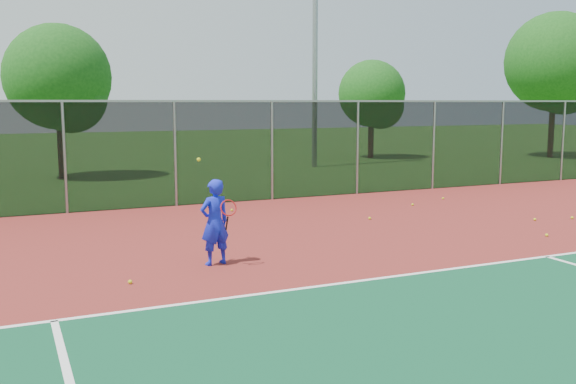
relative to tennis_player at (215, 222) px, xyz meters
name	(u,v)px	position (x,y,z in m)	size (l,w,h in m)	color
court_apron	(503,282)	(4.03, -3.08, -0.81)	(30.00, 20.00, 0.02)	maroon
fence_back	(272,149)	(4.03, 6.92, 0.75)	(30.00, 0.06, 3.03)	black
tennis_player	(215,222)	(0.00, 0.00, 0.00)	(0.65, 0.66, 1.98)	#1623D7
practice_ball_0	(443,198)	(8.83, 4.75, -0.76)	(0.07, 0.07, 0.07)	#C5CF18
practice_ball_1	(130,282)	(-1.68, -0.66, -0.76)	(0.07, 0.07, 0.07)	#C5CF18
practice_ball_2	(413,205)	(7.26, 4.13, -0.76)	(0.07, 0.07, 0.07)	#C5CF18
practice_ball_3	(572,218)	(9.76, 0.69, -0.76)	(0.07, 0.07, 0.07)	#C5CF18
practice_ball_5	(535,219)	(8.71, 0.90, -0.76)	(0.07, 0.07, 0.07)	#C5CF18
practice_ball_6	(370,218)	(4.99, 2.75, -0.76)	(0.07, 0.07, 0.07)	#C5CF18
practice_ball_7	(547,235)	(7.50, -0.66, -0.76)	(0.07, 0.07, 0.07)	#C5CF18
practice_ball_8	(232,210)	(2.18, 5.36, -0.76)	(0.07, 0.07, 0.07)	#C5CF18
floodlight_n	(315,12)	(9.72, 15.45, 6.20)	(0.90, 0.40, 12.47)	gray
tree_back_left	(61,82)	(-1.25, 15.38, 2.94)	(4.08, 4.08, 5.99)	#321C12
tree_back_mid	(374,97)	(14.68, 18.38, 2.45)	(3.54, 3.54, 5.20)	#321C12
tree_back_right	(557,67)	(23.79, 14.74, 4.04)	(5.26, 5.26, 7.73)	#321C12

